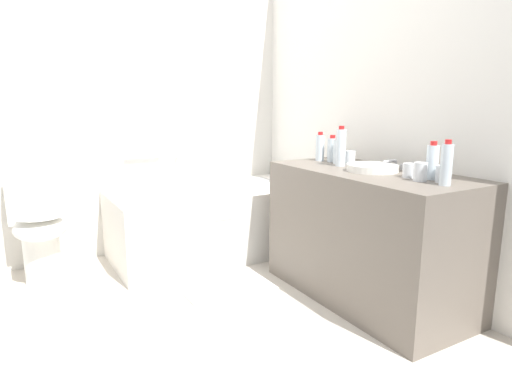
{
  "coord_description": "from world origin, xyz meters",
  "views": [
    {
      "loc": [
        -0.78,
        -2.22,
        1.23
      ],
      "look_at": [
        0.56,
        0.1,
        0.67
      ],
      "focal_mm": 30.66,
      "sensor_mm": 36.0,
      "label": 1
    }
  ],
  "objects_px": {
    "water_bottle_0": "(341,147)",
    "water_bottle_3": "(320,147)",
    "toilet": "(39,226)",
    "water_bottle_5": "(339,151)",
    "drinking_glass_0": "(443,174)",
    "bathtub": "(211,219)",
    "water_bottle_4": "(332,150)",
    "drinking_glass_1": "(410,170)",
    "sink_faucet": "(394,164)",
    "drinking_glass_2": "(350,158)",
    "drinking_glass_3": "(420,172)",
    "water_bottle_1": "(446,164)",
    "toilet_paper_roll": "(2,280)",
    "sink_basin": "(372,168)",
    "water_bottle_2": "(432,162)",
    "bath_mat": "(225,286)"
  },
  "relations": [
    {
      "from": "sink_faucet",
      "to": "water_bottle_0",
      "type": "xyz_separation_m",
      "value": [
        -0.21,
        0.26,
        0.09
      ]
    },
    {
      "from": "drinking_glass_0",
      "to": "water_bottle_5",
      "type": "bearing_deg",
      "value": 90.77
    },
    {
      "from": "water_bottle_1",
      "to": "water_bottle_3",
      "type": "relative_size",
      "value": 1.13
    },
    {
      "from": "drinking_glass_1",
      "to": "drinking_glass_3",
      "type": "relative_size",
      "value": 0.79
    },
    {
      "from": "bathtub",
      "to": "drinking_glass_2",
      "type": "distance_m",
      "value": 1.28
    },
    {
      "from": "sink_faucet",
      "to": "water_bottle_3",
      "type": "relative_size",
      "value": 0.75
    },
    {
      "from": "water_bottle_5",
      "to": "sink_basin",
      "type": "bearing_deg",
      "value": -95.75
    },
    {
      "from": "drinking_glass_1",
      "to": "drinking_glass_2",
      "type": "relative_size",
      "value": 0.84
    },
    {
      "from": "toilet_paper_roll",
      "to": "sink_basin",
      "type": "bearing_deg",
      "value": -33.69
    },
    {
      "from": "water_bottle_3",
      "to": "bath_mat",
      "type": "bearing_deg",
      "value": 174.61
    },
    {
      "from": "drinking_glass_2",
      "to": "sink_faucet",
      "type": "bearing_deg",
      "value": -64.14
    },
    {
      "from": "bathtub",
      "to": "toilet_paper_roll",
      "type": "height_order",
      "value": "bathtub"
    },
    {
      "from": "sink_basin",
      "to": "water_bottle_0",
      "type": "bearing_deg",
      "value": 96.27
    },
    {
      "from": "toilet",
      "to": "water_bottle_5",
      "type": "height_order",
      "value": "water_bottle_5"
    },
    {
      "from": "sink_faucet",
      "to": "drinking_glass_1",
      "type": "relative_size",
      "value": 1.93
    },
    {
      "from": "drinking_glass_2",
      "to": "bath_mat",
      "type": "xyz_separation_m",
      "value": [
        -0.76,
        0.34,
        -0.86
      ]
    },
    {
      "from": "drinking_glass_1",
      "to": "sink_faucet",
      "type": "bearing_deg",
      "value": 57.87
    },
    {
      "from": "water_bottle_0",
      "to": "water_bottle_5",
      "type": "distance_m",
      "value": 0.12
    },
    {
      "from": "water_bottle_5",
      "to": "toilet_paper_roll",
      "type": "bearing_deg",
      "value": 154.28
    },
    {
      "from": "water_bottle_0",
      "to": "water_bottle_3",
      "type": "height_order",
      "value": "water_bottle_0"
    },
    {
      "from": "water_bottle_3",
      "to": "drinking_glass_3",
      "type": "distance_m",
      "value": 0.91
    },
    {
      "from": "water_bottle_3",
      "to": "drinking_glass_0",
      "type": "height_order",
      "value": "water_bottle_3"
    },
    {
      "from": "drinking_glass_0",
      "to": "drinking_glass_1",
      "type": "bearing_deg",
      "value": 99.85
    },
    {
      "from": "toilet_paper_roll",
      "to": "sink_faucet",
      "type": "bearing_deg",
      "value": -31.45
    },
    {
      "from": "water_bottle_1",
      "to": "drinking_glass_0",
      "type": "relative_size",
      "value": 2.61
    },
    {
      "from": "water_bottle_0",
      "to": "water_bottle_1",
      "type": "distance_m",
      "value": 0.78
    },
    {
      "from": "bathtub",
      "to": "water_bottle_2",
      "type": "relative_size",
      "value": 7.58
    },
    {
      "from": "drinking_glass_3",
      "to": "water_bottle_3",
      "type": "bearing_deg",
      "value": 87.07
    },
    {
      "from": "bathtub",
      "to": "water_bottle_4",
      "type": "bearing_deg",
      "value": -54.98
    },
    {
      "from": "water_bottle_0",
      "to": "water_bottle_3",
      "type": "distance_m",
      "value": 0.28
    },
    {
      "from": "bathtub",
      "to": "water_bottle_3",
      "type": "height_order",
      "value": "bathtub"
    },
    {
      "from": "drinking_glass_0",
      "to": "bath_mat",
      "type": "bearing_deg",
      "value": 125.51
    },
    {
      "from": "sink_basin",
      "to": "sink_faucet",
      "type": "xyz_separation_m",
      "value": [
        0.18,
        0.0,
        0.01
      ]
    },
    {
      "from": "sink_faucet",
      "to": "water_bottle_0",
      "type": "bearing_deg",
      "value": 128.99
    },
    {
      "from": "water_bottle_1",
      "to": "drinking_glass_2",
      "type": "height_order",
      "value": "water_bottle_1"
    },
    {
      "from": "water_bottle_0",
      "to": "toilet_paper_roll",
      "type": "relative_size",
      "value": 2.33
    },
    {
      "from": "sink_faucet",
      "to": "drinking_glass_3",
      "type": "relative_size",
      "value": 1.52
    },
    {
      "from": "water_bottle_1",
      "to": "toilet_paper_roll",
      "type": "height_order",
      "value": "water_bottle_1"
    },
    {
      "from": "water_bottle_2",
      "to": "sink_faucet",
      "type": "bearing_deg",
      "value": 72.47
    },
    {
      "from": "sink_faucet",
      "to": "bath_mat",
      "type": "bearing_deg",
      "value": 145.96
    },
    {
      "from": "sink_faucet",
      "to": "bathtub",
      "type": "bearing_deg",
      "value": 118.83
    },
    {
      "from": "sink_basin",
      "to": "drinking_glass_2",
      "type": "distance_m",
      "value": 0.27
    },
    {
      "from": "water_bottle_2",
      "to": "bathtub",
      "type": "bearing_deg",
      "value": 109.46
    },
    {
      "from": "bathtub",
      "to": "drinking_glass_2",
      "type": "xyz_separation_m",
      "value": [
        0.56,
        -0.99,
        0.57
      ]
    },
    {
      "from": "water_bottle_0",
      "to": "toilet_paper_roll",
      "type": "height_order",
      "value": "water_bottle_0"
    },
    {
      "from": "water_bottle_0",
      "to": "drinking_glass_1",
      "type": "distance_m",
      "value": 0.53
    },
    {
      "from": "drinking_glass_0",
      "to": "bath_mat",
      "type": "distance_m",
      "value": 1.56
    },
    {
      "from": "water_bottle_0",
      "to": "drinking_glass_3",
      "type": "bearing_deg",
      "value": -89.96
    },
    {
      "from": "drinking_glass_2",
      "to": "drinking_glass_3",
      "type": "bearing_deg",
      "value": -97.47
    },
    {
      "from": "drinking_glass_1",
      "to": "drinking_glass_2",
      "type": "distance_m",
      "value": 0.53
    }
  ]
}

